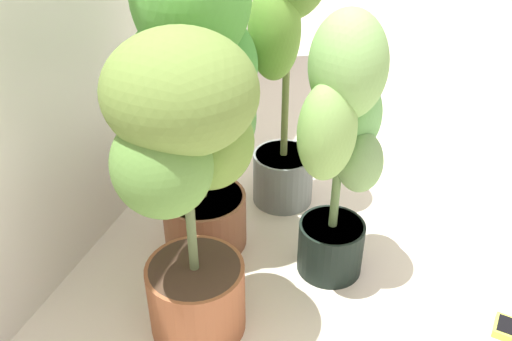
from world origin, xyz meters
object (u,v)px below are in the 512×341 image
object	(u,v)px
potted_plant_back_right	(285,37)
potted_plant_center	(342,136)
potted_plant_back_left	(186,167)
potted_plant_back_center	(199,74)
hygrometer_box	(509,329)

from	to	relation	value
potted_plant_back_right	potted_plant_center	distance (m)	0.41
potted_plant_center	potted_plant_back_left	size ratio (longest dim) A/B	0.97
potted_plant_center	potted_plant_back_left	bearing A→B (deg)	138.12
potted_plant_back_center	potted_plant_back_right	size ratio (longest dim) A/B	0.98
potted_plant_back_left	hygrometer_box	xyz separation A→B (m)	(0.24, -0.82, -0.50)
potted_plant_back_center	hygrometer_box	distance (m)	1.10
potted_plant_back_right	potted_plant_center	size ratio (longest dim) A/B	1.25
potted_plant_back_left	hygrometer_box	distance (m)	0.99
potted_plant_back_right	hygrometer_box	size ratio (longest dim) A/B	10.87
potted_plant_center	hygrometer_box	xyz separation A→B (m)	(-0.10, -0.52, -0.46)
potted_plant_back_right	hygrometer_box	distance (m)	1.05
potted_plant_back_right	potted_plant_back_left	bearing A→B (deg)	175.31
potted_plant_back_center	potted_plant_back_left	bearing A→B (deg)	-162.13
potted_plant_back_center	potted_plant_back_right	world-z (taller)	potted_plant_back_right
potted_plant_back_center	potted_plant_back_right	xyz separation A→B (m)	(0.29, -0.16, 0.03)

